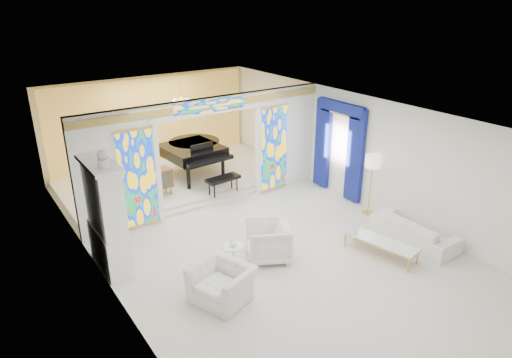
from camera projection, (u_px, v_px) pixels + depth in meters
floor at (252, 235)px, 11.02m from camera, size 12.00×12.00×0.00m
ceiling at (252, 114)px, 9.89m from camera, size 7.00×12.00×0.02m
wall_back at (151, 122)px, 15.03m from camera, size 7.00×0.02×3.00m
wall_front at (512, 322)px, 5.87m from camera, size 7.00×0.02×3.00m
wall_left at (99, 217)px, 8.62m from camera, size 0.02×12.00×3.00m
wall_right at (360, 150)px, 12.29m from camera, size 0.02×12.00×3.00m
partition_wall at (210, 149)px, 11.92m from camera, size 7.00×0.22×3.00m
stained_glass_left at (138, 179)px, 10.91m from camera, size 0.90×0.04×2.40m
stained_glass_right at (274, 149)px, 13.04m from camera, size 0.90×0.04×2.40m
stained_glass_transom at (210, 106)px, 11.40m from camera, size 2.00×0.04×0.34m
alcove_platform at (178, 179)px, 14.12m from camera, size 6.80×3.80×0.18m
gold_curtain_back at (152, 122)px, 14.94m from camera, size 6.70×0.10×2.90m
chandelier at (181, 100)px, 13.22m from camera, size 0.48×0.48×0.30m
blue_drapes at (339, 142)px, 12.74m from camera, size 0.14×1.85×2.65m
china_cabinet at (106, 217)px, 9.35m from camera, size 0.56×1.46×2.72m
armchair_left at (221, 284)px, 8.59m from camera, size 1.25×1.33×0.70m
armchair_right at (268, 241)px, 9.92m from camera, size 1.23×1.22×0.84m
sofa at (414, 230)px, 10.64m from camera, size 0.80×2.04×0.60m
side_table at (234, 254)px, 9.54m from camera, size 0.56×0.56×0.56m
vase at (234, 242)px, 9.44m from camera, size 0.17×0.17×0.18m
coffee_table at (381, 242)px, 10.06m from camera, size 0.85×1.73×0.37m
floor_lamp at (373, 164)px, 11.60m from camera, size 0.43×0.43×1.63m
grand_piano at (194, 149)px, 13.94m from camera, size 1.99×3.11×1.21m
tv_console at (159, 178)px, 12.62m from camera, size 0.68×0.49×0.76m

